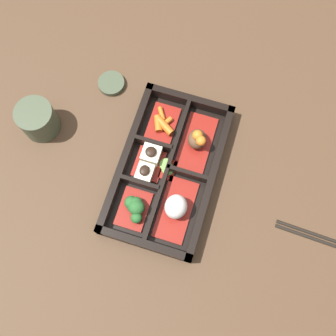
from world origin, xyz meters
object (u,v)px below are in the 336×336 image
bowl_rice (176,208)px  chopsticks (330,242)px  sauce_dish (111,83)px  tea_cup (38,119)px

bowl_rice → chopsticks: 0.31m
bowl_rice → sauce_dish: bowl_rice is taller
tea_cup → sauce_dish: (-0.14, 0.11, -0.03)m
bowl_rice → tea_cup: (-0.09, -0.32, 0.00)m
bowl_rice → chopsticks: bowl_rice is taller
bowl_rice → chopsticks: size_ratio=0.59×
chopsticks → sauce_dish: size_ratio=3.72×
chopsticks → sauce_dish: bearing=-110.7°
tea_cup → chopsticks: 0.63m
bowl_rice → chopsticks: (-0.03, 0.30, -0.03)m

